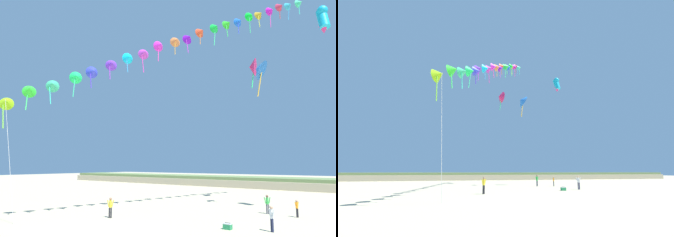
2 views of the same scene
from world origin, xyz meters
The scene contains 12 objects.
ground_plane centered at (0.00, 0.00, 0.00)m, with size 240.00×240.00×0.00m, color #C1B28E.
dune_ridge centered at (0.00, 46.47, 1.00)m, with size 120.00×10.30×2.01m.
person_near_left centered at (-3.42, 4.55, 0.98)m, with size 0.53×0.41×1.70m.
person_near_right centered at (9.36, 7.67, 1.00)m, with size 0.54×0.43×1.73m.
person_mid_center centered at (6.45, 14.92, 0.99)m, with size 0.57×0.34×1.71m.
person_far_left centered at (9.13, 14.63, 0.87)m, with size 0.24×0.52×1.50m.
kite_banner_string centered at (-0.19, 12.23, 18.05)m, with size 16.96×31.30×26.70m.
large_kite_low_lead centered at (2.26, 23.27, 17.13)m, with size 1.54×2.54×4.05m.
large_kite_mid_trail centered at (11.92, 17.24, 18.46)m, with size 1.62×1.68×2.82m.
large_kite_high_solo centered at (5.15, 17.89, 14.85)m, with size 1.93×2.42×4.22m.
beach_cooler centered at (6.59, 6.57, 0.21)m, with size 0.58×0.41×0.46m.
beach_ball centered at (6.52, 6.75, 0.18)m, with size 0.36×0.36×0.36m.
Camera 1 is at (16.78, -13.27, 4.51)m, focal length 32.00 mm.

